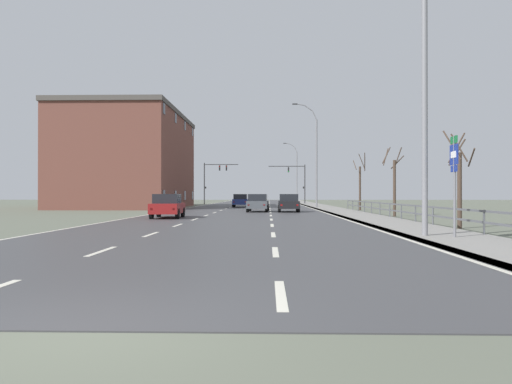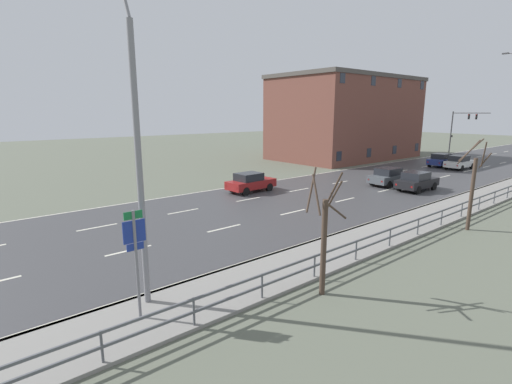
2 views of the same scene
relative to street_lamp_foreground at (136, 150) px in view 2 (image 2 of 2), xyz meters
The scene contains 14 objects.
ground_plane 37.68m from the street_lamp_foreground, 101.50° to the left, with size 160.00×160.00×0.12m.
road_asphalt_strip 49.40m from the street_lamp_foreground, 98.71° to the left, with size 14.00×120.00×0.03m.
guardrail 13.39m from the street_lamp_foreground, 78.98° to the left, with size 0.07×34.49×1.00m.
street_lamp_foreground is the anchor object (origin of this frame).
highway_sign 3.13m from the street_lamp_foreground, 31.90° to the right, with size 0.09×0.68×3.54m.
traffic_signal_left 59.63m from the street_lamp_foreground, 103.62° to the left, with size 5.44×0.36×6.48m.
car_far_right 18.85m from the street_lamp_foreground, 130.16° to the left, with size 2.00×4.18×1.57m.
car_near_right 26.26m from the street_lamp_foreground, 103.86° to the left, with size 1.97×4.17×1.57m.
car_mid_centre 40.72m from the street_lamp_foreground, 99.08° to the left, with size 1.91×4.14×1.57m.
car_far_left 41.64m from the street_lamp_foreground, 102.02° to the left, with size 1.86×4.11×1.57m.
car_distant 25.48m from the street_lamp_foreground, 98.05° to the left, with size 1.88×4.12×1.57m.
brick_building 44.52m from the street_lamp_foreground, 119.02° to the left, with size 12.25×20.56×11.12m.
bare_tree_near 6.84m from the street_lamp_foreground, 56.47° to the left, with size 1.30×1.14×4.48m.
bare_tree_mid 17.64m from the street_lamp_foreground, 78.21° to the left, with size 1.58×1.16×4.97m.
Camera 2 is at (18.76, 6.95, 6.32)m, focal length 26.18 mm.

